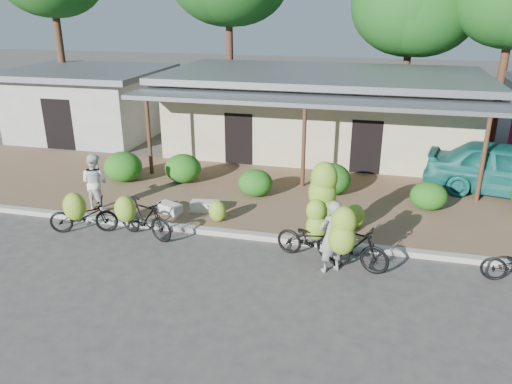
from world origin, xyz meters
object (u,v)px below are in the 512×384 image
tree_center_right (409,4)px  bike_right (350,242)px  sack_near (205,206)px  bystander (95,182)px  teal_van (508,169)px  bike_far_left (82,214)px  vendor (332,237)px  sack_far (169,208)px  bike_left (142,217)px  bike_center (318,220)px

tree_center_right → bike_right: tree_center_right is taller
sack_near → bystander: bystander is taller
bike_right → teal_van: (4.64, 6.05, 0.23)m
bike_far_left → vendor: 6.87m
sack_far → teal_van: (10.08, 4.04, 0.72)m
bike_right → tree_center_right: bearing=14.6°
bike_left → teal_van: teal_van is taller
bike_center → bike_right: bike_center is taller
bike_center → sack_near: bearing=79.4°
bike_right → bystander: size_ratio=1.12×
bike_far_left → teal_van: size_ratio=0.39×
bike_center → bike_right: size_ratio=1.24×
tree_center_right → bike_left: (-6.92, -15.33, -5.27)m
vendor → sack_near: bearing=-67.8°
tree_center_right → bike_left: bearing=-114.3°
tree_center_right → vendor: (-1.81, -15.86, -5.01)m
bike_far_left → bike_center: 6.46m
teal_van → sack_far: bearing=123.8°
tree_center_right → bike_center: size_ratio=3.38×
bike_right → bystander: 7.88m
bike_right → sack_near: (-4.44, 2.37, -0.49)m
bike_right → bike_left: bearing=105.4°
bike_center → bystander: (-6.85, 1.11, 0.04)m
bike_right → vendor: (-0.42, -0.11, 0.15)m
vendor → bike_right: bearing=158.4°
bike_left → bystander: (-2.15, 1.32, 0.36)m
sack_far → bystander: 2.37m
tree_center_right → bike_center: bearing=-98.4°
bike_center → sack_near: size_ratio=2.83×
bike_right → sack_near: bike_right is taller
bike_far_left → bike_center: size_ratio=0.83×
tree_center_right → bike_right: 16.63m
bike_right → bystander: (-7.68, 1.73, 0.24)m
bike_center → sack_far: size_ratio=3.21×
tree_center_right → sack_near: (-5.83, -13.38, -5.64)m
tree_center_right → bystander: size_ratio=4.66×
sack_far → teal_van: 10.89m
bike_far_left → sack_far: bike_far_left is taller
bike_left → teal_van: size_ratio=0.38×
vendor → teal_van: (5.06, 6.15, 0.08)m
tree_center_right → sack_far: size_ratio=10.83×
bike_left → bystander: bystander is taller
bike_right → sack_near: 5.06m
sack_far → vendor: size_ratio=0.42×
bike_center → teal_van: bike_center is taller
tree_center_right → bike_right: size_ratio=4.17×
bike_center → sack_near: 4.06m
bike_far_left → vendor: bearing=-111.0°
sack_near → vendor: vendor is taller
vendor → bystander: bearing=-50.4°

